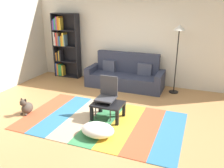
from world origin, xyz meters
name	(u,v)px	position (x,y,z in m)	size (l,w,h in m)	color
ground_plane	(106,117)	(0.00, 0.00, 0.00)	(14.00, 14.00, 0.00)	#B27F4C
back_wall	(138,39)	(0.00, 2.55, 1.35)	(6.80, 0.10, 2.70)	silver
left_wall	(4,42)	(-3.40, 0.75, 1.35)	(0.10, 5.50, 2.70)	beige
rug	(102,121)	(-0.01, -0.23, 0.01)	(3.38, 2.02, 0.01)	#C64C2D
couch	(125,76)	(-0.22, 2.02, 0.34)	(2.26, 0.80, 1.00)	#2D3347
bookshelf	(63,45)	(-2.48, 2.31, 1.05)	(0.90, 0.28, 2.08)	black
coffee_table	(108,106)	(0.07, -0.05, 0.30)	(0.66, 0.52, 0.35)	black
pouf	(98,130)	(0.16, -0.79, 0.13)	(0.64, 0.49, 0.24)	white
dog	(27,107)	(-1.74, -0.51, 0.16)	(0.22, 0.35, 0.40)	#473D33
standing_lamp	(179,37)	(1.21, 2.07, 1.55)	(0.32, 0.32, 1.86)	black
tv_remote	(103,103)	(-0.01, -0.12, 0.37)	(0.04, 0.15, 0.02)	black
folding_chair	(107,93)	(0.00, 0.09, 0.53)	(0.40, 0.40, 0.90)	#38383D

